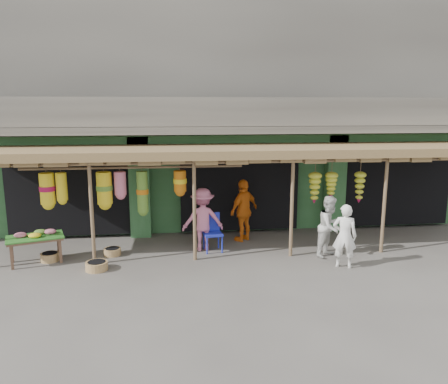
{
  "coord_description": "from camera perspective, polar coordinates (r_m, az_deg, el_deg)",
  "views": [
    {
      "loc": [
        -2.03,
        -10.82,
        3.87
      ],
      "look_at": [
        -0.61,
        1.0,
        1.51
      ],
      "focal_mm": 35.0,
      "sensor_mm": 36.0,
      "label": 1
    }
  ],
  "objects": [
    {
      "name": "flower_table",
      "position": [
        11.89,
        -23.4,
        -5.49
      ],
      "size": [
        1.51,
        1.16,
        0.8
      ],
      "rotation": [
        0.0,
        0.0,
        0.32
      ],
      "color": "brown",
      "rests_on": "ground"
    },
    {
      "name": "basket_left",
      "position": [
        11.96,
        -14.36,
        -7.57
      ],
      "size": [
        0.48,
        0.48,
        0.18
      ],
      "primitive_type": "cylinder",
      "rotation": [
        0.0,
        0.0,
        -0.08
      ],
      "color": "olive",
      "rests_on": "ground"
    },
    {
      "name": "person_right",
      "position": [
        11.67,
        13.67,
        -4.37
      ],
      "size": [
        0.99,
        0.96,
        1.6
      ],
      "primitive_type": "imported",
      "rotation": [
        0.0,
        0.0,
        0.69
      ],
      "color": "silver",
      "rests_on": "ground"
    },
    {
      "name": "awning",
      "position": [
        11.84,
        2.21,
        4.93
      ],
      "size": [
        14.0,
        2.7,
        2.79
      ],
      "color": "brown",
      "rests_on": "ground"
    },
    {
      "name": "person_vendor",
      "position": [
        12.62,
        2.62,
        -2.39
      ],
      "size": [
        1.1,
        1.01,
        1.81
      ],
      "primitive_type": "imported",
      "rotation": [
        0.0,
        0.0,
        3.83
      ],
      "color": "orange",
      "rests_on": "ground"
    },
    {
      "name": "basket_mid",
      "position": [
        11.02,
        -16.29,
        -9.26
      ],
      "size": [
        0.6,
        0.6,
        0.2
      ],
      "primitive_type": "cylinder",
      "rotation": [
        0.0,
        0.0,
        -0.15
      ],
      "color": "olive",
      "rests_on": "ground"
    },
    {
      "name": "building",
      "position": [
        15.83,
        0.54,
        9.39
      ],
      "size": [
        16.4,
        6.8,
        7.0
      ],
      "color": "gray",
      "rests_on": "ground"
    },
    {
      "name": "person_front",
      "position": [
        10.95,
        15.47,
        -5.57
      ],
      "size": [
        0.68,
        0.57,
        1.57
      ],
      "primitive_type": "imported",
      "rotation": [
        0.0,
        0.0,
        2.73
      ],
      "color": "white",
      "rests_on": "ground"
    },
    {
      "name": "blue_chair",
      "position": [
        11.86,
        -1.57,
        -4.97
      ],
      "size": [
        0.54,
        0.55,
        1.02
      ],
      "rotation": [
        0.0,
        0.0,
        0.13
      ],
      "color": "#1C2AB9",
      "rests_on": "ground"
    },
    {
      "name": "person_shopper",
      "position": [
        11.81,
        -2.8,
        -3.6
      ],
      "size": [
        1.12,
        0.66,
        1.71
      ],
      "primitive_type": "imported",
      "rotation": [
        0.0,
        0.0,
        3.17
      ],
      "color": "#CA6B8A",
      "rests_on": "ground"
    },
    {
      "name": "ground",
      "position": [
        11.67,
        3.61,
        -8.18
      ],
      "size": [
        80.0,
        80.0,
        0.0
      ],
      "primitive_type": "plane",
      "color": "#514C47",
      "rests_on": "ground"
    },
    {
      "name": "basket_right",
      "position": [
        12.02,
        -21.78,
        -7.89
      ],
      "size": [
        0.59,
        0.59,
        0.21
      ],
      "primitive_type": "cylinder",
      "rotation": [
        0.0,
        0.0,
        0.39
      ],
      "color": "olive",
      "rests_on": "ground"
    }
  ]
}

